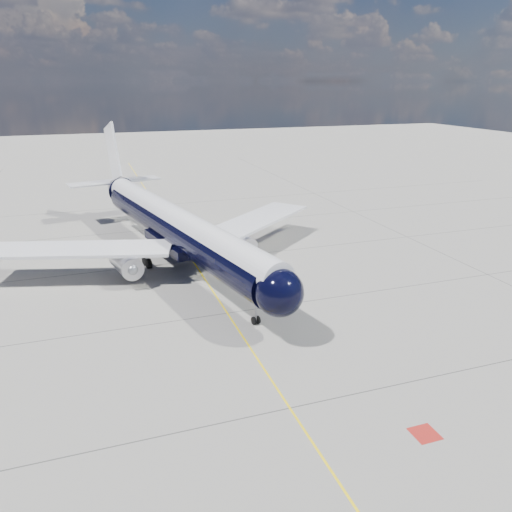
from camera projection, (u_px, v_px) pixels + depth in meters
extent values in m
plane|color=gray|center=(185.00, 248.00, 63.92)|extent=(320.00, 320.00, 0.00)
cube|color=yellow|center=(193.00, 261.00, 59.46)|extent=(0.16, 160.00, 0.01)
cube|color=maroon|center=(425.00, 434.00, 30.31)|extent=(1.60, 1.60, 0.01)
cylinder|color=black|center=(178.00, 229.00, 56.52)|extent=(12.16, 39.66, 3.97)
sphere|color=black|center=(279.00, 293.00, 39.62)|extent=(4.71, 4.71, 3.97)
cone|color=black|center=(115.00, 187.00, 76.16)|extent=(5.41, 7.98, 3.97)
cylinder|color=silver|center=(177.00, 221.00, 56.19)|extent=(11.74, 41.52, 3.10)
cube|color=black|center=(281.00, 287.00, 39.26)|extent=(2.71, 1.75, 0.57)
cube|color=silver|center=(76.00, 249.00, 52.76)|extent=(20.72, 10.54, 0.33)
cube|color=silver|center=(254.00, 221.00, 63.43)|extent=(18.72, 16.90, 0.33)
cube|color=black|center=(178.00, 242.00, 57.00)|extent=(6.47, 11.13, 1.04)
cylinder|color=#AEAEB6|center=(126.00, 263.00, 52.23)|extent=(3.29, 5.19, 2.34)
cylinder|color=#AEAEB6|center=(239.00, 243.00, 58.84)|extent=(3.29, 5.19, 2.34)
sphere|color=gray|center=(133.00, 270.00, 50.46)|extent=(1.36, 1.36, 1.15)
sphere|color=gray|center=(248.00, 248.00, 57.06)|extent=(1.36, 1.36, 1.15)
cube|color=silver|center=(125.00, 256.00, 52.14)|extent=(0.92, 3.32, 1.15)
cube|color=silver|center=(238.00, 236.00, 58.75)|extent=(0.92, 3.32, 1.15)
cube|color=silver|center=(113.00, 152.00, 73.98)|extent=(1.71, 6.55, 8.91)
cube|color=silver|center=(115.00, 181.00, 75.89)|extent=(13.98, 6.10, 0.23)
cylinder|color=gray|center=(256.00, 311.00, 43.60)|extent=(0.22, 0.22, 2.19)
cylinder|color=black|center=(254.00, 321.00, 43.80)|extent=(0.34, 0.75, 0.73)
cylinder|color=black|center=(258.00, 320.00, 44.01)|extent=(0.34, 0.75, 0.73)
cylinder|color=gray|center=(146.00, 255.00, 57.14)|extent=(0.32, 0.32, 1.99)
cylinder|color=gray|center=(200.00, 246.00, 60.39)|extent=(0.32, 0.32, 1.99)
cylinder|color=black|center=(149.00, 264.00, 56.96)|extent=(0.70, 1.22, 1.15)
cylinder|color=black|center=(145.00, 261.00, 57.88)|extent=(0.70, 1.22, 1.15)
cylinder|color=black|center=(202.00, 254.00, 60.21)|extent=(0.70, 1.22, 1.15)
cylinder|color=black|center=(198.00, 251.00, 61.14)|extent=(0.70, 1.22, 1.15)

